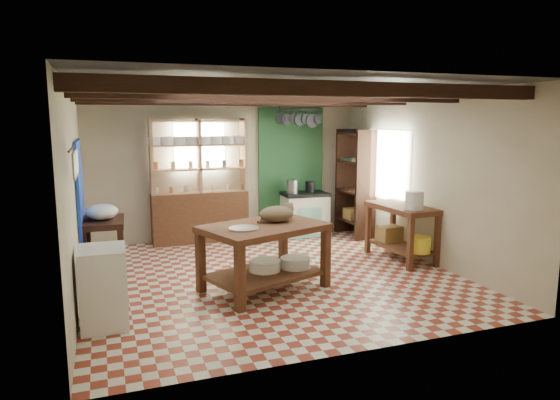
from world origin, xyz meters
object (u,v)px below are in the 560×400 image
object	(u,v)px
prep_table	(104,249)
work_table	(264,257)
right_counter	(401,233)
stove	(305,214)
cat	(277,214)
white_cabinet	(104,287)

from	to	relation	value
prep_table	work_table	bearing A→B (deg)	-29.39
prep_table	right_counter	size ratio (longest dim) A/B	0.68
stove	work_table	bearing A→B (deg)	-119.75
cat	work_table	bearing A→B (deg)	-178.69
stove	white_cabinet	distance (m)	4.83
prep_table	cat	xyz separation A→B (m)	(2.15, -1.09, 0.55)
right_counter	cat	xyz separation A→B (m)	(-2.23, -0.46, 0.53)
stove	cat	xyz separation A→B (m)	(-1.46, -2.53, 0.55)
prep_table	white_cabinet	xyz separation A→B (m)	(-0.02, -1.75, 0.02)
work_table	prep_table	size ratio (longest dim) A/B	1.83
stove	white_cabinet	world-z (taller)	white_cabinet
prep_table	cat	bearing A→B (deg)	-23.97
right_counter	stove	bearing A→B (deg)	106.75
white_cabinet	right_counter	world-z (taller)	right_counter
prep_table	right_counter	bearing A→B (deg)	-5.27
stove	cat	world-z (taller)	cat
white_cabinet	work_table	bearing A→B (deg)	16.30
stove	right_counter	size ratio (longest dim) A/B	0.69
prep_table	cat	world-z (taller)	cat
stove	prep_table	size ratio (longest dim) A/B	1.02
work_table	stove	distance (m)	3.14
stove	prep_table	distance (m)	3.88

